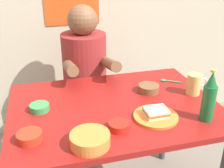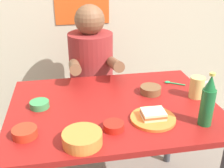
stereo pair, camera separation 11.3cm
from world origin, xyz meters
name	(u,v)px [view 2 (the right image)]	position (x,y,z in m)	size (l,w,h in m)	color
dining_table	(114,120)	(0.00, 0.00, 0.65)	(1.10, 0.80, 0.74)	maroon
stool	(93,110)	(-0.05, 0.63, 0.35)	(0.34, 0.34, 0.45)	#4C4C51
person_seated	(91,61)	(-0.05, 0.62, 0.77)	(0.33, 0.56, 0.72)	maroon
plate_orange	(153,118)	(0.16, -0.18, 0.75)	(0.22, 0.22, 0.01)	orange
sandwich	(153,114)	(0.16, -0.18, 0.77)	(0.11, 0.09, 0.04)	beige
beer_mug	(197,87)	(0.47, 0.01, 0.80)	(0.13, 0.08, 0.12)	#D1BC66
beer_bottle	(208,102)	(0.39, -0.26, 0.86)	(0.06, 0.06, 0.26)	#19602D
sauce_bowl_chili	(25,132)	(-0.44, -0.21, 0.76)	(0.11, 0.11, 0.04)	red
condiment_bowl_brown	(151,90)	(0.24, 0.10, 0.76)	(0.12, 0.12, 0.04)	brown
soup_bowl_orange	(82,138)	(-0.19, -0.31, 0.77)	(0.17, 0.17, 0.05)	orange
dip_bowl_green	(40,104)	(-0.39, 0.04, 0.76)	(0.10, 0.10, 0.03)	#388C4C
sambal_bowl_red	(114,126)	(-0.04, -0.22, 0.76)	(0.10, 0.10, 0.03)	#B21E14
spoon	(171,83)	(0.40, 0.20, 0.75)	(0.11, 0.07, 0.01)	#26A559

